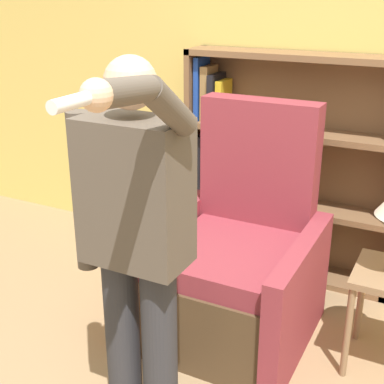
% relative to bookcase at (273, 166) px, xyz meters
% --- Properties ---
extents(wall_back, '(8.00, 0.06, 2.80)m').
position_rel_bookcase_xyz_m(wall_back, '(0.27, 0.16, 0.63)').
color(wall_back, '#E0C160').
rests_on(wall_back, ground_plane).
extents(bookcase, '(1.47, 0.28, 1.54)m').
position_rel_bookcase_xyz_m(bookcase, '(0.00, 0.00, 0.00)').
color(bookcase, brown).
rests_on(bookcase, ground_plane).
extents(armchair, '(0.90, 0.95, 1.33)m').
position_rel_bookcase_xyz_m(armchair, '(0.08, -0.84, -0.37)').
color(armchair, '#4C3823').
rests_on(armchair, ground_plane).
extents(person_standing, '(0.56, 0.78, 1.71)m').
position_rel_bookcase_xyz_m(person_standing, '(0.04, -1.80, 0.21)').
color(person_standing, '#2D2D33').
rests_on(person_standing, ground_plane).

